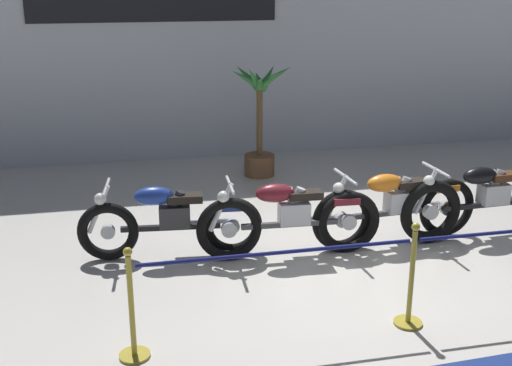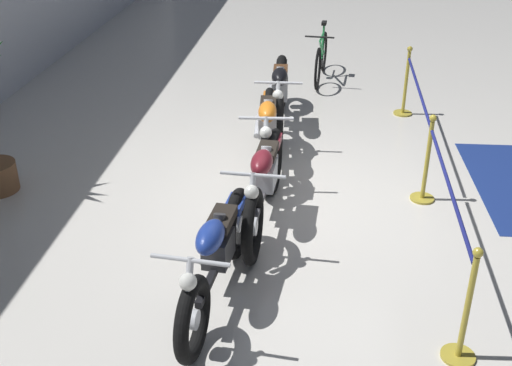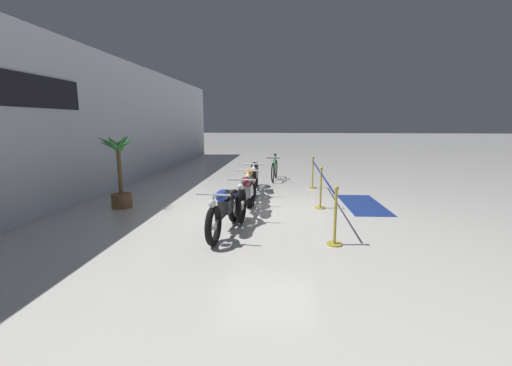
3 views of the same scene
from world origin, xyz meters
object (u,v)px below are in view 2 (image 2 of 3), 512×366
object	(u,v)px
motorcycle_orange_2	(267,131)
stanchion_mid_left	(426,172)
motorcycle_blue_0	(216,257)
motorcycle_black_3	(280,96)
stanchion_far_left	(442,195)
motorcycle_maroon_1	(264,183)
stanchion_mid_right	(405,92)
bicycle	(321,58)

from	to	relation	value
motorcycle_orange_2	stanchion_mid_left	world-z (taller)	stanchion_mid_left
motorcycle_blue_0	motorcycle_black_3	distance (m)	4.04
motorcycle_blue_0	stanchion_mid_left	xyz separation A→B (m)	(2.10, -2.05, -0.10)
motorcycle_blue_0	motorcycle_orange_2	world-z (taller)	motorcycle_orange_2
motorcycle_orange_2	motorcycle_black_3	world-z (taller)	motorcycle_black_3
motorcycle_blue_0	stanchion_far_left	world-z (taller)	stanchion_far_left
motorcycle_maroon_1	stanchion_mid_right	bearing A→B (deg)	-27.60
bicycle	stanchion_far_left	distance (m)	5.42
motorcycle_black_3	motorcycle_orange_2	bearing A→B (deg)	177.86
motorcycle_orange_2	stanchion_mid_right	world-z (taller)	stanchion_mid_right
motorcycle_orange_2	stanchion_far_left	xyz separation A→B (m)	(-1.76, -1.88, 0.17)
motorcycle_maroon_1	motorcycle_black_3	size ratio (longest dim) A/B	0.90
stanchion_far_left	motorcycle_black_3	bearing A→B (deg)	31.30
motorcycle_black_3	bicycle	bearing A→B (deg)	-13.46
motorcycle_black_3	stanchion_mid_left	size ratio (longest dim) A/B	2.35
motorcycle_black_3	bicycle	world-z (taller)	motorcycle_black_3
motorcycle_black_3	motorcycle_maroon_1	bearing A→B (deg)	-178.75
stanchion_far_left	stanchion_mid_right	xyz separation A→B (m)	(3.77, 0.00, -0.30)
motorcycle_orange_2	stanchion_far_left	bearing A→B (deg)	-133.14
bicycle	stanchion_far_left	xyz separation A→B (m)	(-5.25, -1.30, 0.28)
motorcycle_maroon_1	motorcycle_orange_2	distance (m)	1.40
motorcycle_blue_0	motorcycle_black_3	bearing A→B (deg)	-3.04
motorcycle_maroon_1	stanchion_mid_left	xyz separation A→B (m)	(0.72, -1.78, -0.13)
stanchion_mid_right	motorcycle_blue_0	bearing A→B (deg)	156.80
motorcycle_maroon_1	motorcycle_black_3	distance (m)	2.65
stanchion_mid_right	stanchion_far_left	bearing A→B (deg)	180.00
motorcycle_maroon_1	motorcycle_black_3	world-z (taller)	motorcycle_black_3
motorcycle_blue_0	motorcycle_maroon_1	bearing A→B (deg)	-11.14
motorcycle_blue_0	stanchion_mid_right	world-z (taller)	stanchion_mid_right
motorcycle_orange_2	stanchion_mid_right	distance (m)	2.75
motorcycle_blue_0	stanchion_mid_left	bearing A→B (deg)	-44.27
bicycle	motorcycle_maroon_1	bearing A→B (deg)	174.42
motorcycle_blue_0	motorcycle_orange_2	distance (m)	2.78
bicycle	stanchion_mid_right	size ratio (longest dim) A/B	1.63
bicycle	stanchion_mid_left	distance (m)	4.36
motorcycle_black_3	bicycle	xyz separation A→B (m)	(2.24, -0.53, -0.11)
motorcycle_black_3	stanchion_mid_right	distance (m)	1.99
stanchion_mid_left	stanchion_mid_right	size ratio (longest dim) A/B	1.00
stanchion_far_left	stanchion_mid_left	bearing A→B (deg)	0.00
stanchion_far_left	stanchion_mid_right	distance (m)	3.78
motorcycle_blue_0	stanchion_mid_left	distance (m)	2.94
stanchion_far_left	motorcycle_maroon_1	bearing A→B (deg)	78.30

